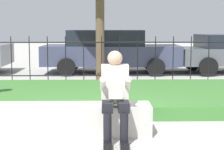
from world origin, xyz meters
name	(u,v)px	position (x,y,z in m)	size (l,w,h in m)	color
ground_plane	(84,134)	(0.00, 0.00, 0.00)	(60.00, 60.00, 0.00)	#B2AFA8
stone_bench	(58,121)	(-0.38, 0.00, 0.20)	(2.72, 0.50, 0.45)	beige
person_seated_reader	(115,92)	(0.45, -0.28, 0.68)	(0.42, 0.73, 1.25)	black
grass_berm	(90,96)	(0.00, 2.35, 0.12)	(9.72, 3.31, 0.24)	#3D7533
iron_fence	(93,60)	(0.00, 4.63, 0.69)	(7.72, 0.03, 1.31)	black
car_parked_center	(110,51)	(0.51, 7.28, 0.76)	(4.64, 2.03, 1.45)	#383D56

